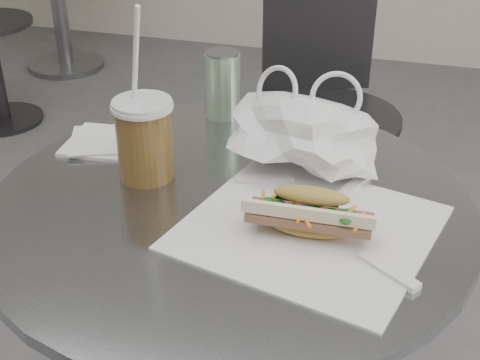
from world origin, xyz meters
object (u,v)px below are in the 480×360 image
(cafe_table, at_px, (231,332))
(iced_coffee, at_px, (144,138))
(sunglasses, at_px, (303,208))
(drink_can, at_px, (223,85))
(banh_mi, at_px, (310,213))
(chair_far, at_px, (321,154))

(cafe_table, relative_size, iced_coffee, 2.64)
(sunglasses, height_order, drink_can, drink_can)
(iced_coffee, relative_size, drink_can, 2.22)
(sunglasses, xyz_separation_m, drink_can, (-0.22, 0.32, 0.05))
(drink_can, bearing_deg, sunglasses, -54.71)
(banh_mi, xyz_separation_m, sunglasses, (-0.02, 0.04, -0.02))
(banh_mi, relative_size, iced_coffee, 0.76)
(chair_far, height_order, sunglasses, chair_far)
(chair_far, relative_size, sunglasses, 7.72)
(chair_far, relative_size, iced_coffee, 2.74)
(cafe_table, bearing_deg, drink_can, 109.27)
(sunglasses, relative_size, drink_can, 0.79)
(iced_coffee, relative_size, sunglasses, 2.82)
(drink_can, bearing_deg, cafe_table, -70.73)
(cafe_table, relative_size, drink_can, 5.85)
(chair_far, distance_m, banh_mi, 1.07)
(chair_far, xyz_separation_m, sunglasses, (0.12, -0.93, 0.40))
(chair_far, bearing_deg, cafe_table, 68.71)
(cafe_table, height_order, iced_coffee, iced_coffee)
(sunglasses, bearing_deg, drink_can, 105.34)
(cafe_table, relative_size, chair_far, 0.96)
(cafe_table, distance_m, banh_mi, 0.35)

